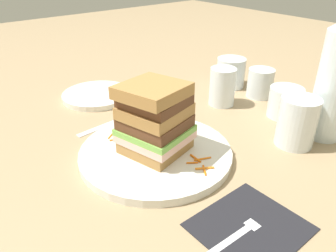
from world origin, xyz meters
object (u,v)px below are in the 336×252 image
at_px(knife, 114,122).
at_px(napkin_dark, 249,227).
at_px(empty_tumbler_1, 231,72).
at_px(sandwich, 155,119).
at_px(empty_tumbler_2, 285,102).
at_px(fork, 238,233).
at_px(empty_tumbler_0, 222,87).
at_px(empty_tumbler_3, 260,83).
at_px(juice_glass, 296,125).
at_px(water_bottle, 336,79).
at_px(side_plate, 97,95).
at_px(main_plate, 156,153).

bearing_deg(knife, napkin_dark, -2.57).
bearing_deg(empty_tumbler_1, sandwich, -67.87).
xyz_separation_m(sandwich, empty_tumbler_2, (0.05, 0.34, -0.05)).
bearing_deg(fork, empty_tumbler_0, 136.04).
distance_m(empty_tumbler_1, empty_tumbler_3, 0.10).
bearing_deg(juice_glass, knife, -142.96).
bearing_deg(sandwich, napkin_dark, -1.83).
distance_m(fork, water_bottle, 0.38).
bearing_deg(fork, empty_tumbler_1, 132.86).
distance_m(empty_tumbler_3, side_plate, 0.43).
xyz_separation_m(napkin_dark, side_plate, (-0.55, 0.06, 0.01)).
xyz_separation_m(empty_tumbler_1, side_plate, (-0.16, -0.34, -0.03)).
height_order(knife, empty_tumbler_1, empty_tumbler_1).
xyz_separation_m(fork, empty_tumbler_2, (-0.18, 0.37, 0.03)).
height_order(empty_tumbler_2, side_plate, empty_tumbler_2).
height_order(napkin_dark, empty_tumbler_1, empty_tumbler_1).
bearing_deg(sandwich, side_plate, 171.42).
height_order(fork, empty_tumbler_0, empty_tumbler_0).
xyz_separation_m(main_plate, juice_glass, (0.14, 0.24, 0.04)).
xyz_separation_m(napkin_dark, empty_tumbler_0, (-0.31, 0.28, 0.05)).
distance_m(empty_tumbler_1, empty_tumbler_2, 0.21).
distance_m(water_bottle, empty_tumbler_3, 0.24).
relative_size(main_plate, napkin_dark, 1.94).
relative_size(empty_tumbler_3, side_plate, 0.42).
bearing_deg(empty_tumbler_3, sandwich, -81.54).
height_order(juice_glass, water_bottle, water_bottle).
bearing_deg(empty_tumbler_1, knife, -92.34).
bearing_deg(empty_tumbler_1, fork, -47.14).
distance_m(fork, knife, 0.40).
xyz_separation_m(main_plate, empty_tumbler_3, (-0.06, 0.39, 0.03)).
xyz_separation_m(sandwich, napkin_dark, (0.23, -0.01, -0.08)).
bearing_deg(side_plate, fork, -8.09).
bearing_deg(napkin_dark, side_plate, 174.21).
relative_size(empty_tumbler_1, side_plate, 0.45).
height_order(juice_glass, empty_tumbler_1, juice_glass).
xyz_separation_m(empty_tumbler_1, empty_tumbler_3, (0.10, 0.00, -0.00)).
xyz_separation_m(napkin_dark, empty_tumbler_3, (-0.29, 0.40, 0.04)).
bearing_deg(sandwich, fork, -7.41).
xyz_separation_m(napkin_dark, empty_tumbler_1, (-0.38, 0.39, 0.04)).
bearing_deg(water_bottle, napkin_dark, -77.83).
bearing_deg(main_plate, fork, -7.45).
bearing_deg(side_plate, water_bottle, 29.70).
height_order(water_bottle, empty_tumbler_0, water_bottle).
distance_m(fork, empty_tumbler_0, 0.44).
bearing_deg(juice_glass, fork, -71.80).
height_order(water_bottle, side_plate, water_bottle).
xyz_separation_m(water_bottle, empty_tumbler_1, (-0.31, 0.06, -0.09)).
bearing_deg(sandwich, juice_glass, 60.56).
bearing_deg(water_bottle, empty_tumbler_3, 162.58).
bearing_deg(empty_tumbler_0, sandwich, -72.40).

